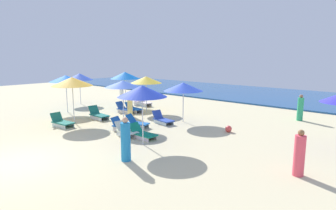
{
  "coord_description": "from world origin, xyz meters",
  "views": [
    {
      "loc": [
        10.83,
        -3.76,
        3.98
      ],
      "look_at": [
        -0.42,
        8.91,
        1.0
      ],
      "focal_mm": 30.37,
      "sensor_mm": 36.0,
      "label": 1
    }
  ],
  "objects_px": {
    "lounge_chair_5_0": "(98,115)",
    "beachgoer_3": "(130,105)",
    "umbrella_5": "(72,81)",
    "lounge_chair_4_1": "(123,126)",
    "beachgoer_2": "(121,90)",
    "beachgoer_4": "(300,109)",
    "beachgoer_0": "(299,155)",
    "lounge_chair_2_0": "(133,109)",
    "lounge_chair_6_0": "(142,133)",
    "lounge_chair_1_1": "(144,102)",
    "lounge_chair_5_1": "(62,122)",
    "lounge_chair_0_0": "(162,119)",
    "umbrella_4": "(123,84)",
    "beach_ball_0": "(228,129)",
    "lounge_chair_2_1": "(125,109)",
    "umbrella_1": "(125,75)",
    "umbrella_0": "(183,87)",
    "beachgoer_1": "(126,141)",
    "lounge_chair_6_1": "(126,131)",
    "umbrella_2": "(146,80)",
    "umbrella_3": "(79,77)",
    "umbrella_6": "(142,91)",
    "umbrella_8": "(66,79)",
    "lounge_chair_1_0": "(141,102)"
  },
  "relations": [
    {
      "from": "umbrella_1",
      "to": "lounge_chair_1_1",
      "type": "xyz_separation_m",
      "value": [
        1.08,
        0.97,
        -2.14
      ]
    },
    {
      "from": "umbrella_4",
      "to": "umbrella_3",
      "type": "bearing_deg",
      "value": 163.9
    },
    {
      "from": "lounge_chair_2_0",
      "to": "lounge_chair_6_0",
      "type": "height_order",
      "value": "lounge_chair_2_0"
    },
    {
      "from": "umbrella_4",
      "to": "beachgoer_2",
      "type": "xyz_separation_m",
      "value": [
        -9.31,
        7.43,
        -1.72
      ]
    },
    {
      "from": "lounge_chair_5_0",
      "to": "beachgoer_2",
      "type": "bearing_deg",
      "value": 45.42
    },
    {
      "from": "lounge_chair_6_0",
      "to": "lounge_chair_2_0",
      "type": "bearing_deg",
      "value": 52.74
    },
    {
      "from": "umbrella_4",
      "to": "lounge_chair_1_1",
      "type": "bearing_deg",
      "value": 126.11
    },
    {
      "from": "lounge_chair_1_1",
      "to": "lounge_chair_4_1",
      "type": "distance_m",
      "value": 7.56
    },
    {
      "from": "lounge_chair_2_1",
      "to": "beachgoer_0",
      "type": "bearing_deg",
      "value": -108.02
    },
    {
      "from": "lounge_chair_5_1",
      "to": "umbrella_8",
      "type": "bearing_deg",
      "value": 51.15
    },
    {
      "from": "lounge_chair_5_0",
      "to": "umbrella_4",
      "type": "bearing_deg",
      "value": -88.41
    },
    {
      "from": "beachgoer_4",
      "to": "beachgoer_0",
      "type": "bearing_deg",
      "value": 97.8
    },
    {
      "from": "lounge_chair_5_1",
      "to": "beachgoer_2",
      "type": "xyz_separation_m",
      "value": [
        -6.84,
        9.88,
        0.41
      ]
    },
    {
      "from": "umbrella_6",
      "to": "beachgoer_1",
      "type": "height_order",
      "value": "umbrella_6"
    },
    {
      "from": "umbrella_5",
      "to": "lounge_chair_4_1",
      "type": "bearing_deg",
      "value": 11.37
    },
    {
      "from": "lounge_chair_5_1",
      "to": "beachgoer_2",
      "type": "height_order",
      "value": "beachgoer_2"
    },
    {
      "from": "umbrella_0",
      "to": "umbrella_3",
      "type": "height_order",
      "value": "umbrella_3"
    },
    {
      "from": "lounge_chair_2_1",
      "to": "beach_ball_0",
      "type": "relative_size",
      "value": 4.47
    },
    {
      "from": "beachgoer_1",
      "to": "lounge_chair_1_1",
      "type": "bearing_deg",
      "value": 54.76
    },
    {
      "from": "umbrella_3",
      "to": "lounge_chair_6_1",
      "type": "xyz_separation_m",
      "value": [
        10.24,
        -3.75,
        -1.97
      ]
    },
    {
      "from": "lounge_chair_2_0",
      "to": "beachgoer_4",
      "type": "xyz_separation_m",
      "value": [
        9.61,
        5.11,
        0.48
      ]
    },
    {
      "from": "lounge_chair_4_1",
      "to": "lounge_chair_6_0",
      "type": "distance_m",
      "value": 1.77
    },
    {
      "from": "umbrella_2",
      "to": "umbrella_1",
      "type": "bearing_deg",
      "value": 171.23
    },
    {
      "from": "umbrella_2",
      "to": "umbrella_3",
      "type": "xyz_separation_m",
      "value": [
        -6.42,
        -1.36,
        -0.02
      ]
    },
    {
      "from": "lounge_chair_5_0",
      "to": "beachgoer_3",
      "type": "distance_m",
      "value": 2.1
    },
    {
      "from": "lounge_chair_0_0",
      "to": "lounge_chair_2_0",
      "type": "distance_m",
      "value": 3.93
    },
    {
      "from": "lounge_chair_2_1",
      "to": "lounge_chair_4_1",
      "type": "distance_m",
      "value": 4.82
    },
    {
      "from": "lounge_chair_1_1",
      "to": "lounge_chair_5_1",
      "type": "relative_size",
      "value": 0.9
    },
    {
      "from": "beachgoer_0",
      "to": "beachgoer_1",
      "type": "bearing_deg",
      "value": -6.12
    },
    {
      "from": "umbrella_1",
      "to": "beachgoer_3",
      "type": "relative_size",
      "value": 1.72
    },
    {
      "from": "lounge_chair_1_1",
      "to": "lounge_chair_4_1",
      "type": "relative_size",
      "value": 0.98
    },
    {
      "from": "lounge_chair_2_0",
      "to": "lounge_chair_6_0",
      "type": "distance_m",
      "value": 6.45
    },
    {
      "from": "lounge_chair_1_1",
      "to": "umbrella_6",
      "type": "xyz_separation_m",
      "value": [
        7.17,
        -6.9,
        2.15
      ]
    },
    {
      "from": "lounge_chair_5_0",
      "to": "beachgoer_2",
      "type": "relative_size",
      "value": 1.06
    },
    {
      "from": "umbrella_4",
      "to": "beach_ball_0",
      "type": "relative_size",
      "value": 7.46
    },
    {
      "from": "lounge_chair_1_0",
      "to": "lounge_chair_2_0",
      "type": "height_order",
      "value": "lounge_chair_2_0"
    },
    {
      "from": "lounge_chair_2_0",
      "to": "lounge_chair_2_1",
      "type": "height_order",
      "value": "lounge_chair_2_1"
    },
    {
      "from": "beachgoer_3",
      "to": "beachgoer_2",
      "type": "bearing_deg",
      "value": 55.84
    },
    {
      "from": "umbrella_8",
      "to": "beachgoer_4",
      "type": "xyz_separation_m",
      "value": [
        13.18,
        8.16,
        -1.62
      ]
    },
    {
      "from": "beachgoer_0",
      "to": "lounge_chair_1_1",
      "type": "bearing_deg",
      "value": -57.94
    },
    {
      "from": "lounge_chair_0_0",
      "to": "lounge_chair_6_0",
      "type": "xyz_separation_m",
      "value": [
        1.31,
        -2.88,
        -0.01
      ]
    },
    {
      "from": "lounge_chair_5_1",
      "to": "lounge_chair_6_1",
      "type": "height_order",
      "value": "lounge_chair_5_1"
    },
    {
      "from": "lounge_chair_1_1",
      "to": "umbrella_3",
      "type": "xyz_separation_m",
      "value": [
        -4.69,
        -2.76,
        1.96
      ]
    },
    {
      "from": "umbrella_0",
      "to": "lounge_chair_2_1",
      "type": "xyz_separation_m",
      "value": [
        -4.71,
        -0.55,
        -1.86
      ]
    },
    {
      "from": "lounge_chair_2_1",
      "to": "beachgoer_3",
      "type": "height_order",
      "value": "beachgoer_3"
    },
    {
      "from": "lounge_chair_6_1",
      "to": "beachgoer_4",
      "type": "distance_m",
      "value": 10.8
    },
    {
      "from": "beachgoer_3",
      "to": "umbrella_8",
      "type": "bearing_deg",
      "value": 115.52
    },
    {
      "from": "beachgoer_0",
      "to": "lounge_chair_2_0",
      "type": "bearing_deg",
      "value": -50.81
    },
    {
      "from": "umbrella_3",
      "to": "beach_ball_0",
      "type": "relative_size",
      "value": 7.27
    },
    {
      "from": "lounge_chair_1_1",
      "to": "lounge_chair_5_1",
      "type": "bearing_deg",
      "value": -163.33
    }
  ]
}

